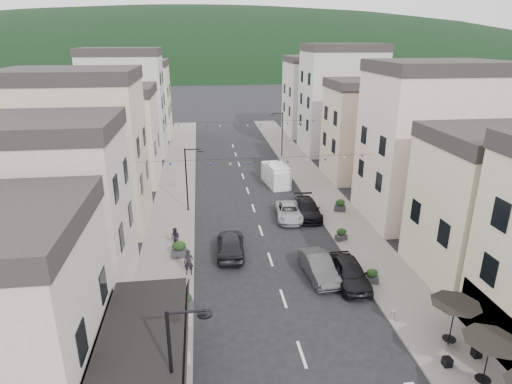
{
  "coord_description": "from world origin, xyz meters",
  "views": [
    {
      "loc": [
        -4.58,
        -11.19,
        15.18
      ],
      "look_at": [
        -0.43,
        20.85,
        3.5
      ],
      "focal_mm": 30.0,
      "sensor_mm": 36.0,
      "label": 1
    }
  ],
  "objects_px": {
    "parked_car_b": "(319,267)",
    "parked_car_c": "(289,212)",
    "parked_car_e": "(231,244)",
    "pedestrian_a": "(189,262)",
    "parked_car_d": "(308,209)",
    "delivery_van": "(276,175)",
    "parked_car_a": "(350,272)",
    "pedestrian_b": "(176,238)"
  },
  "relations": [
    {
      "from": "parked_car_d",
      "to": "parked_car_a",
      "type": "bearing_deg",
      "value": -87.29
    },
    {
      "from": "parked_car_d",
      "to": "pedestrian_a",
      "type": "height_order",
      "value": "pedestrian_a"
    },
    {
      "from": "parked_car_d",
      "to": "parked_car_e",
      "type": "height_order",
      "value": "parked_car_e"
    },
    {
      "from": "parked_car_c",
      "to": "pedestrian_a",
      "type": "xyz_separation_m",
      "value": [
        -8.6,
        -8.65,
        0.36
      ]
    },
    {
      "from": "parked_car_e",
      "to": "pedestrian_a",
      "type": "bearing_deg",
      "value": 45.13
    },
    {
      "from": "parked_car_d",
      "to": "pedestrian_b",
      "type": "bearing_deg",
      "value": -153.97
    },
    {
      "from": "parked_car_e",
      "to": "delivery_van",
      "type": "relative_size",
      "value": 0.97
    },
    {
      "from": "parked_car_d",
      "to": "parked_car_e",
      "type": "distance_m",
      "value": 9.75
    },
    {
      "from": "parked_car_d",
      "to": "delivery_van",
      "type": "height_order",
      "value": "delivery_van"
    },
    {
      "from": "parked_car_c",
      "to": "parked_car_d",
      "type": "xyz_separation_m",
      "value": [
        1.8,
        0.35,
        0.07
      ]
    },
    {
      "from": "parked_car_b",
      "to": "pedestrian_b",
      "type": "relative_size",
      "value": 2.86
    },
    {
      "from": "parked_car_e",
      "to": "delivery_van",
      "type": "distance_m",
      "value": 16.55
    },
    {
      "from": "delivery_van",
      "to": "pedestrian_b",
      "type": "height_order",
      "value": "delivery_van"
    },
    {
      "from": "parked_car_b",
      "to": "parked_car_c",
      "type": "bearing_deg",
      "value": 85.12
    },
    {
      "from": "pedestrian_b",
      "to": "delivery_van",
      "type": "bearing_deg",
      "value": 83.55
    },
    {
      "from": "parked_car_a",
      "to": "delivery_van",
      "type": "xyz_separation_m",
      "value": [
        -1.31,
        20.36,
        0.34
      ]
    },
    {
      "from": "parked_car_a",
      "to": "parked_car_b",
      "type": "xyz_separation_m",
      "value": [
        -1.8,
        1.02,
        -0.05
      ]
    },
    {
      "from": "parked_car_d",
      "to": "delivery_van",
      "type": "bearing_deg",
      "value": 100.93
    },
    {
      "from": "parked_car_a",
      "to": "parked_car_d",
      "type": "bearing_deg",
      "value": 90.91
    },
    {
      "from": "parked_car_a",
      "to": "parked_car_b",
      "type": "height_order",
      "value": "parked_car_a"
    },
    {
      "from": "delivery_van",
      "to": "pedestrian_a",
      "type": "distance_m",
      "value": 20.21
    },
    {
      "from": "pedestrian_a",
      "to": "parked_car_d",
      "type": "bearing_deg",
      "value": 47.87
    },
    {
      "from": "parked_car_a",
      "to": "parked_car_e",
      "type": "height_order",
      "value": "parked_car_e"
    },
    {
      "from": "parked_car_e",
      "to": "pedestrian_a",
      "type": "distance_m",
      "value": 4.02
    },
    {
      "from": "delivery_van",
      "to": "parked_car_d",
      "type": "bearing_deg",
      "value": -89.55
    },
    {
      "from": "pedestrian_a",
      "to": "parked_car_b",
      "type": "bearing_deg",
      "value": -1.55
    },
    {
      "from": "parked_car_b",
      "to": "pedestrian_a",
      "type": "xyz_separation_m",
      "value": [
        -8.6,
        1.29,
        0.26
      ]
    },
    {
      "from": "delivery_van",
      "to": "pedestrian_a",
      "type": "bearing_deg",
      "value": -124.51
    },
    {
      "from": "parked_car_c",
      "to": "delivery_van",
      "type": "height_order",
      "value": "delivery_van"
    },
    {
      "from": "parked_car_b",
      "to": "pedestrian_a",
      "type": "relative_size",
      "value": 2.57
    },
    {
      "from": "parked_car_a",
      "to": "pedestrian_b",
      "type": "height_order",
      "value": "pedestrian_b"
    },
    {
      "from": "parked_car_b",
      "to": "parked_car_d",
      "type": "distance_m",
      "value": 10.45
    },
    {
      "from": "parked_car_a",
      "to": "parked_car_c",
      "type": "xyz_separation_m",
      "value": [
        -1.8,
        10.96,
        -0.15
      ]
    },
    {
      "from": "pedestrian_a",
      "to": "parked_car_c",
      "type": "bearing_deg",
      "value": 52.15
    },
    {
      "from": "parked_car_a",
      "to": "parked_car_d",
      "type": "xyz_separation_m",
      "value": [
        0.0,
        11.32,
        -0.08
      ]
    },
    {
      "from": "parked_car_b",
      "to": "pedestrian_b",
      "type": "distance_m",
      "value": 11.05
    },
    {
      "from": "parked_car_c",
      "to": "pedestrian_b",
      "type": "height_order",
      "value": "pedestrian_b"
    },
    {
      "from": "delivery_van",
      "to": "pedestrian_b",
      "type": "distance_m",
      "value": 17.29
    },
    {
      "from": "parked_car_b",
      "to": "delivery_van",
      "type": "bearing_deg",
      "value": 83.66
    },
    {
      "from": "delivery_van",
      "to": "pedestrian_a",
      "type": "relative_size",
      "value": 2.86
    },
    {
      "from": "parked_car_d",
      "to": "pedestrian_a",
      "type": "bearing_deg",
      "value": -136.4
    },
    {
      "from": "parked_car_a",
      "to": "pedestrian_b",
      "type": "bearing_deg",
      "value": 151.86
    }
  ]
}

